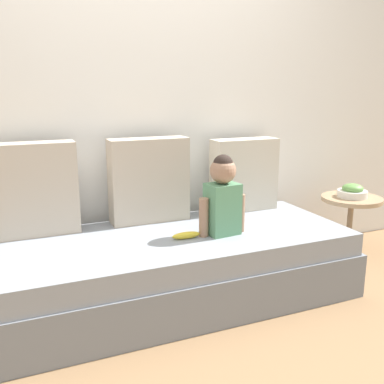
# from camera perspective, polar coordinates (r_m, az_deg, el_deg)

# --- Properties ---
(ground_plane) EXTENTS (12.00, 12.00, 0.00)m
(ground_plane) POSITION_cam_1_polar(r_m,az_deg,el_deg) (2.73, -3.13, -13.89)
(ground_plane) COLOR #93704C
(back_wall) EXTENTS (5.44, 0.10, 2.54)m
(back_wall) POSITION_cam_1_polar(r_m,az_deg,el_deg) (2.96, -7.29, 13.67)
(back_wall) COLOR white
(back_wall) RESTS_ON ground
(couch) EXTENTS (2.24, 0.87, 0.41)m
(couch) POSITION_cam_1_polar(r_m,az_deg,el_deg) (2.65, -3.19, -10.00)
(couch) COLOR gray
(couch) RESTS_ON ground
(throw_pillow_left) EXTENTS (0.49, 0.16, 0.54)m
(throw_pillow_left) POSITION_cam_1_polar(r_m,az_deg,el_deg) (2.69, -19.93, 0.32)
(throw_pillow_left) COLOR #C1B29E
(throw_pillow_left) RESTS_ON couch
(throw_pillow_center) EXTENTS (0.50, 0.16, 0.54)m
(throw_pillow_center) POSITION_cam_1_polar(r_m,az_deg,el_deg) (2.80, -5.64, 1.54)
(throw_pillow_center) COLOR #C1B29E
(throw_pillow_center) RESTS_ON couch
(throw_pillow_right) EXTENTS (0.47, 0.16, 0.50)m
(throw_pillow_right) POSITION_cam_1_polar(r_m,az_deg,el_deg) (3.08, 6.80, 2.27)
(throw_pillow_right) COLOR beige
(throw_pillow_right) RESTS_ON couch
(toddler) EXTENTS (0.30, 0.16, 0.47)m
(toddler) POSITION_cam_1_polar(r_m,az_deg,el_deg) (2.55, 4.01, -0.44)
(toddler) COLOR #568E66
(toddler) RESTS_ON couch
(banana) EXTENTS (0.17, 0.05, 0.04)m
(banana) POSITION_cam_1_polar(r_m,az_deg,el_deg) (2.52, -0.76, -5.67)
(banana) COLOR yellow
(banana) RESTS_ON couch
(side_table) EXTENTS (0.44, 0.44, 0.47)m
(side_table) POSITION_cam_1_polar(r_m,az_deg,el_deg) (3.45, 20.02, -2.31)
(side_table) COLOR tan
(side_table) RESTS_ON ground
(fruit_bowl) EXTENTS (0.22, 0.22, 0.10)m
(fruit_bowl) POSITION_cam_1_polar(r_m,az_deg,el_deg) (3.41, 20.21, 0.06)
(fruit_bowl) COLOR silver
(fruit_bowl) RESTS_ON side_table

